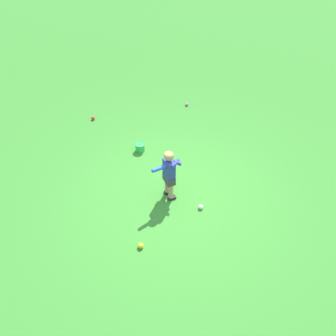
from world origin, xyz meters
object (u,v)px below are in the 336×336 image
play_ball_near_batter (201,207)px  play_ball_far_right (93,118)px  child_batter (169,171)px  toy_bucket (140,147)px  play_ball_midfield (141,246)px  play_ball_behind_batter (187,104)px

play_ball_near_batter → play_ball_far_right: same height
child_batter → toy_bucket: 1.62m
play_ball_near_batter → toy_bucket: bearing=122.2°
play_ball_near_batter → play_ball_far_right: size_ratio=1.00×
child_batter → play_ball_near_batter: child_batter is taller
play_ball_midfield → play_ball_far_right: (-1.17, 3.86, -0.00)m
child_batter → toy_bucket: (-0.55, 1.42, -0.55)m
play_ball_midfield → toy_bucket: toy_bucket is taller
play_ball_midfield → play_ball_behind_batter: bearing=74.5°
play_ball_far_right → toy_bucket: 1.74m
play_ball_far_right → play_ball_behind_batter: bearing=12.1°
child_batter → play_ball_midfield: size_ratio=11.13×
play_ball_far_right → toy_bucket: bearing=-48.1°
play_ball_near_batter → toy_bucket: 2.10m
play_ball_near_batter → play_ball_midfield: (-1.11, -0.79, 0.00)m
play_ball_near_batter → toy_bucket: toy_bucket is taller
child_batter → play_ball_midfield: (-0.54, -1.15, -0.60)m
play_ball_near_batter → play_ball_behind_batter: 3.58m
play_ball_near_batter → play_ball_midfield: 1.36m
play_ball_near_batter → play_ball_midfield: play_ball_midfield is taller
play_ball_behind_batter → toy_bucket: toy_bucket is taller
play_ball_near_batter → play_ball_behind_batter: play_ball_near_batter is taller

